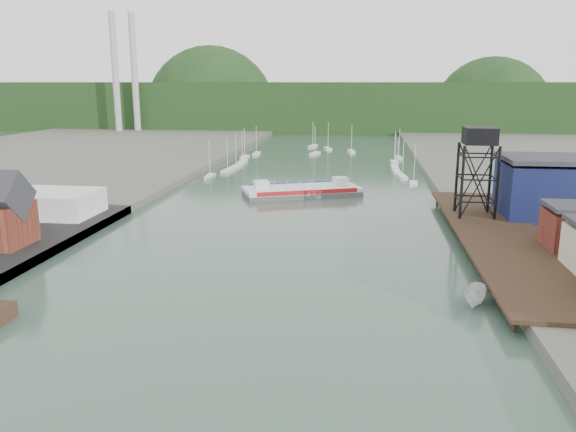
# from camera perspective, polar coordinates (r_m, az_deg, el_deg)

# --- Properties ---
(ground) EXTENTS (600.00, 600.00, 0.00)m
(ground) POSITION_cam_1_polar(r_m,az_deg,el_deg) (54.78, -8.90, -14.99)
(ground) COLOR #2B4336
(ground) RESTS_ON ground
(east_pier) EXTENTS (14.00, 70.00, 2.45)m
(east_pier) POSITION_cam_1_polar(r_m,az_deg,el_deg) (96.84, 20.86, -1.84)
(east_pier) COLOR black
(east_pier) RESTS_ON ground
(white_shed) EXTENTS (18.00, 12.00, 4.50)m
(white_shed) POSITION_cam_1_polar(r_m,az_deg,el_deg) (114.57, -23.22, 1.22)
(white_shed) COLOR silver
(white_shed) RESTS_ON west_quay
(lift_tower) EXTENTS (6.50, 6.50, 16.00)m
(lift_tower) POSITION_cam_1_polar(r_m,az_deg,el_deg) (106.56, 18.87, 7.18)
(lift_tower) COLOR black
(lift_tower) RESTS_ON east_pier
(blue_shed) EXTENTS (20.50, 14.50, 11.30)m
(blue_shed) POSITION_cam_1_polar(r_m,az_deg,el_deg) (113.44, 25.80, 2.51)
(blue_shed) COLOR #0C1036
(blue_shed) RESTS_ON east_land
(marina_sailboats) EXTENTS (57.71, 92.65, 0.90)m
(marina_sailboats) POSITION_cam_1_polar(r_m,az_deg,el_deg) (186.83, 3.16, 5.54)
(marina_sailboats) COLOR silver
(marina_sailboats) RESTS_ON ground
(smokestacks) EXTENTS (11.20, 8.20, 60.00)m
(smokestacks) POSITION_cam_1_polar(r_m,az_deg,el_deg) (303.49, -16.23, 13.69)
(smokestacks) COLOR #ADACA7
(smokestacks) RESTS_ON ground
(distant_hills) EXTENTS (500.00, 120.00, 80.00)m
(distant_hills) POSITION_cam_1_polar(r_m,az_deg,el_deg) (348.24, 4.67, 10.83)
(distant_hills) COLOR black
(distant_hills) RESTS_ON ground
(chain_ferry) EXTENTS (28.91, 20.01, 3.87)m
(chain_ferry) POSITION_cam_1_polar(r_m,az_deg,el_deg) (132.12, 1.40, 2.60)
(chain_ferry) COLOR #4F4F51
(chain_ferry) RESTS_ON ground
(motorboat) EXTENTS (4.03, 6.37, 2.31)m
(motorboat) POSITION_cam_1_polar(r_m,az_deg,el_deg) (70.81, 18.53, -7.78)
(motorboat) COLOR silver
(motorboat) RESTS_ON ground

